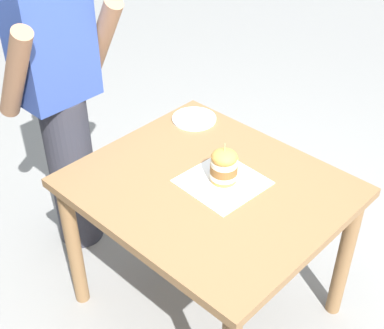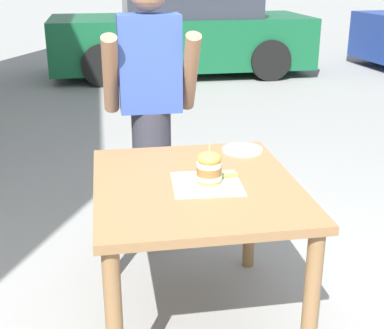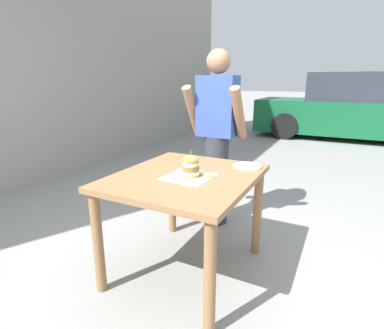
{
  "view_description": "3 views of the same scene",
  "coord_description": "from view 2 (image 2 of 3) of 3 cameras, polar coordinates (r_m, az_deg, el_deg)",
  "views": [
    {
      "loc": [
        -1.33,
        -1.16,
        2.17
      ],
      "look_at": [
        0.0,
        0.1,
        0.82
      ],
      "focal_mm": 50.0,
      "sensor_mm": 36.0,
      "label": 1
    },
    {
      "loc": [
        -0.4,
        -2.27,
        1.71
      ],
      "look_at": [
        0.0,
        0.1,
        0.82
      ],
      "focal_mm": 50.0,
      "sensor_mm": 36.0,
      "label": 2
    },
    {
      "loc": [
        0.97,
        -1.78,
        1.41
      ],
      "look_at": [
        0.0,
        0.1,
        0.82
      ],
      "focal_mm": 28.0,
      "sensor_mm": 36.0,
      "label": 3
    }
  ],
  "objects": [
    {
      "name": "side_plate_with_forks",
      "position": [
        2.92,
        5.42,
        1.59
      ],
      "size": [
        0.22,
        0.22,
        0.02
      ],
      "color": "white",
      "rests_on": "patio_table"
    },
    {
      "name": "patio_table",
      "position": [
        2.54,
        0.38,
        -4.39
      ],
      "size": [
        0.94,
        1.08,
        0.77
      ],
      "color": "olive",
      "rests_on": "ground"
    },
    {
      "name": "diner_across_table",
      "position": [
        3.24,
        -4.4,
        5.56
      ],
      "size": [
        0.55,
        0.35,
        1.69
      ],
      "color": "#33333D",
      "rests_on": "ground"
    },
    {
      "name": "pickle_spear",
      "position": [
        2.53,
        3.74,
        -1.16
      ],
      "size": [
        0.1,
        0.03,
        0.02
      ],
      "primitive_type": "cylinder",
      "rotation": [
        0.0,
        1.57,
        0.07
      ],
      "color": "#8EA83D",
      "rests_on": "serving_paper"
    },
    {
      "name": "sandwich",
      "position": [
        2.44,
        1.83,
        -0.33
      ],
      "size": [
        0.12,
        0.12,
        0.19
      ],
      "color": "gold",
      "rests_on": "serving_paper"
    },
    {
      "name": "serving_paper",
      "position": [
        2.46,
        1.58,
        -2.05
      ],
      "size": [
        0.33,
        0.33,
        0.0
      ],
      "primitive_type": "cube",
      "rotation": [
        0.0,
        0.0,
        -0.06
      ],
      "color": "white",
      "rests_on": "patio_table"
    },
    {
      "name": "parked_car_far_end",
      "position": [
        9.11,
        -1.01,
        14.18
      ],
      "size": [
        4.21,
        1.86,
        1.6
      ],
      "color": "#145933",
      "rests_on": "ground"
    },
    {
      "name": "ground_plane",
      "position": [
        2.87,
        0.34,
        -16.24
      ],
      "size": [
        80.0,
        80.0,
        0.0
      ],
      "primitive_type": "plane",
      "color": "gray"
    }
  ]
}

